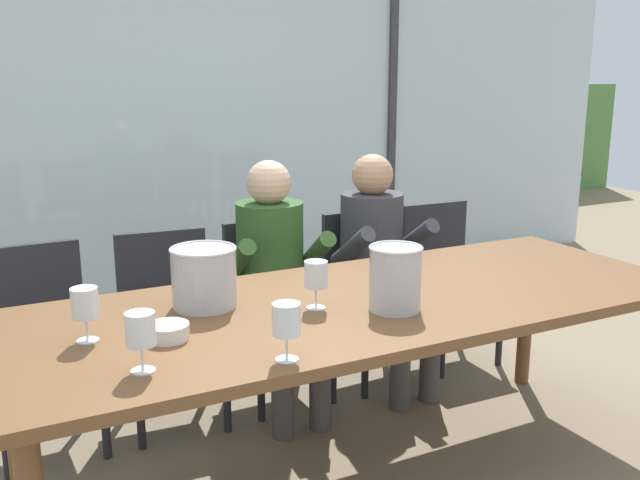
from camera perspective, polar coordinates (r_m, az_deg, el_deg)
The scene contains 19 objects.
ground at distance 3.72m, azimuth -4.67°, elevation -11.59°, with size 14.00×14.00×0.00m, color #847056.
window_glass_panel at distance 4.87m, azimuth -12.19°, elevation 9.94°, with size 7.82×0.03×2.60m, color silver.
window_mullion_right at distance 5.58m, azimuth 5.88°, elevation 10.56°, with size 0.06×0.06×2.60m, color #38383D.
hillside_vineyard at distance 8.26m, azimuth -18.31°, elevation 6.85°, with size 13.82×2.40×1.45m, color #568942.
dining_table at distance 2.62m, azimuth 3.51°, elevation -6.15°, with size 2.62×0.98×0.76m.
chair_near_curtain at distance 3.21m, azimuth -22.09°, elevation -7.03°, with size 0.46×0.46×0.86m.
chair_left_of_center at distance 3.30m, azimuth -12.37°, elevation -5.80°, with size 0.47×0.47×0.86m.
chair_center at distance 3.47m, azimuth -3.93°, elevation -4.54°, with size 0.45×0.45×0.86m.
chair_right_of_center at distance 3.70m, azimuth 3.90°, elevation -3.42°, with size 0.45×0.45×0.86m.
chair_near_window_right at distance 3.97m, azimuth 10.08°, elevation -2.39°, with size 0.45×0.45×0.86m.
person_olive_shirt at distance 3.27m, azimuth -3.67°, elevation -2.50°, with size 0.48×0.63×1.18m.
person_charcoal_jacket at distance 3.53m, azimuth 4.89°, elevation -1.33°, with size 0.47×0.62×1.18m.
ice_bucket_primary at distance 2.51m, azimuth -9.50°, elevation -2.94°, with size 0.24×0.24×0.22m.
ice_bucket_secondary at distance 2.46m, azimuth 6.20°, elevation -3.06°, with size 0.19×0.19×0.23m.
tasting_bowl at distance 2.25m, azimuth -12.38°, elevation -7.36°, with size 0.14×0.14×0.05m, color silver.
wine_glass_by_left_taster at distance 2.27m, azimuth -18.75°, elevation -4.99°, with size 0.08×0.08×0.17m.
wine_glass_near_bucket at distance 2.00m, azimuth -14.52°, elevation -7.31°, with size 0.08×0.08×0.17m.
wine_glass_center_pour at distance 2.46m, azimuth -0.34°, elevation -3.02°, with size 0.08×0.08×0.17m.
wine_glass_by_right_taster at distance 2.02m, azimuth -2.77°, elevation -6.74°, with size 0.08×0.08×0.17m.
Camera 1 is at (-1.27, -2.12, 1.57)m, focal length 38.97 mm.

